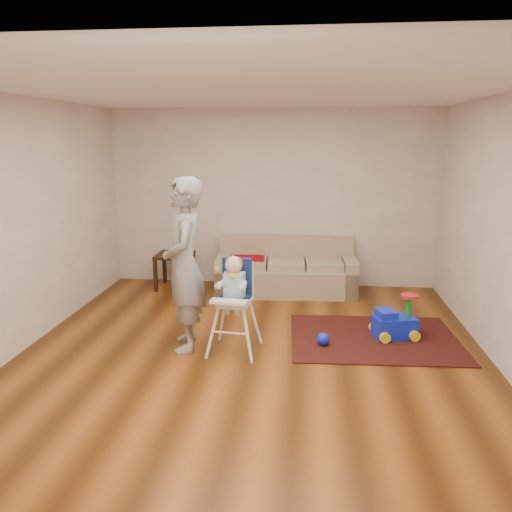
# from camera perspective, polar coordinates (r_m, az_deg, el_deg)

# --- Properties ---
(ground) EXTENTS (5.50, 5.50, 0.00)m
(ground) POSITION_cam_1_polar(r_m,az_deg,el_deg) (5.42, -0.46, -11.34)
(ground) COLOR #45220A
(ground) RESTS_ON ground
(room_envelope) EXTENTS (5.04, 5.52, 2.72)m
(room_envelope) POSITION_cam_1_polar(r_m,az_deg,el_deg) (5.45, 0.14, 9.28)
(room_envelope) COLOR beige
(room_envelope) RESTS_ON ground
(sofa) EXTENTS (2.09, 0.94, 0.79)m
(sofa) POSITION_cam_1_polar(r_m,az_deg,el_deg) (7.43, 3.44, -1.20)
(sofa) COLOR #9B916C
(sofa) RESTS_ON ground
(side_table) EXTENTS (0.54, 0.54, 0.54)m
(side_table) POSITION_cam_1_polar(r_m,az_deg,el_deg) (7.78, -9.24, -1.66)
(side_table) COLOR black
(side_table) RESTS_ON ground
(area_rug) EXTENTS (1.96, 1.51, 0.02)m
(area_rug) POSITION_cam_1_polar(r_m,az_deg,el_deg) (6.00, 13.35, -9.12)
(area_rug) COLOR black
(area_rug) RESTS_ON ground
(ride_on_toy) EXTENTS (0.53, 0.44, 0.51)m
(ride_on_toy) POSITION_cam_1_polar(r_m,az_deg,el_deg) (5.99, 15.61, -6.61)
(ride_on_toy) COLOR #1227ED
(ride_on_toy) RESTS_ON area_rug
(toy_ball) EXTENTS (0.14, 0.14, 0.14)m
(toy_ball) POSITION_cam_1_polar(r_m,az_deg,el_deg) (5.66, 7.67, -9.38)
(toy_ball) COLOR #1227ED
(toy_ball) RESTS_ON area_rug
(high_chair) EXTENTS (0.54, 0.54, 1.07)m
(high_chair) POSITION_cam_1_polar(r_m,az_deg,el_deg) (5.35, -2.51, -5.73)
(high_chair) COLOR white
(high_chair) RESTS_ON ground
(adult) EXTENTS (0.60, 0.77, 1.88)m
(adult) POSITION_cam_1_polar(r_m,az_deg,el_deg) (5.38, -8.20, -1.04)
(adult) COLOR #959598
(adult) RESTS_ON ground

